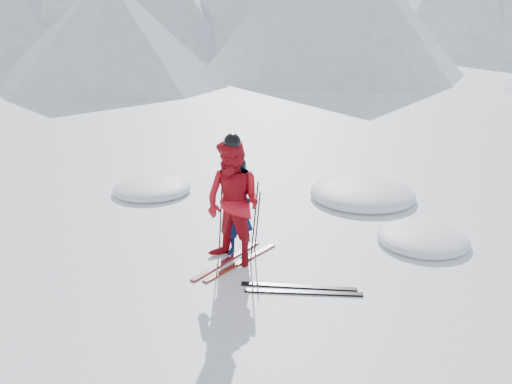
# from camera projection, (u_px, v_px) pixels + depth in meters

# --- Properties ---
(ground) EXTENTS (160.00, 160.00, 0.00)m
(ground) POSITION_uv_depth(u_px,v_px,m) (344.00, 280.00, 8.18)
(ground) COLOR white
(ground) RESTS_ON ground
(skier_blue) EXTENTS (0.66, 0.52, 1.59)m
(skier_blue) POSITION_uv_depth(u_px,v_px,m) (238.00, 210.00, 8.73)
(skier_blue) COLOR #0E1D54
(skier_blue) RESTS_ON ground
(skier_red) EXTENTS (1.19, 1.07, 2.01)m
(skier_red) POSITION_uv_depth(u_px,v_px,m) (233.00, 204.00, 8.42)
(skier_red) COLOR #AE0D1A
(skier_red) RESTS_ON ground
(pole_blue_left) EXTENTS (0.11, 0.08, 1.06)m
(pole_blue_left) POSITION_uv_depth(u_px,v_px,m) (224.00, 220.00, 9.03)
(pole_blue_left) COLOR black
(pole_blue_left) RESTS_ON ground
(pole_blue_right) EXTENTS (0.11, 0.07, 1.06)m
(pole_blue_right) POSITION_uv_depth(u_px,v_px,m) (257.00, 222.00, 8.98)
(pole_blue_right) COLOR black
(pole_blue_right) RESTS_ON ground
(pole_red_left) EXTENTS (0.13, 0.10, 1.34)m
(pole_red_left) POSITION_uv_depth(u_px,v_px,m) (221.00, 216.00, 8.83)
(pole_red_left) COLOR black
(pole_red_left) RESTS_ON ground
(pole_red_right) EXTENTS (0.13, 0.09, 1.34)m
(pole_red_right) POSITION_uv_depth(u_px,v_px,m) (254.00, 222.00, 8.59)
(pole_red_right) COLOR black
(pole_red_right) RESTS_ON ground
(ski_worn_left) EXTENTS (0.65, 1.63, 0.03)m
(ski_worn_left) POSITION_uv_depth(u_px,v_px,m) (227.00, 260.00, 8.77)
(ski_worn_left) COLOR black
(ski_worn_left) RESTS_ON ground
(ski_worn_right) EXTENTS (0.76, 1.60, 0.03)m
(ski_worn_right) POSITION_uv_depth(u_px,v_px,m) (241.00, 262.00, 8.71)
(ski_worn_right) COLOR black
(ski_worn_right) RESTS_ON ground
(ski_loose_a) EXTENTS (1.69, 0.36, 0.03)m
(ski_loose_a) POSITION_uv_depth(u_px,v_px,m) (299.00, 287.00, 7.95)
(ski_loose_a) COLOR black
(ski_loose_a) RESTS_ON ground
(ski_loose_b) EXTENTS (1.69, 0.41, 0.03)m
(ski_loose_b) POSITION_uv_depth(u_px,v_px,m) (304.00, 292.00, 7.79)
(ski_loose_b) COLOR black
(ski_loose_b) RESTS_ON ground
(snow_lumps) EXTENTS (9.22, 6.83, 0.50)m
(snow_lumps) POSITION_uv_depth(u_px,v_px,m) (332.00, 213.00, 10.83)
(snow_lumps) COLOR white
(snow_lumps) RESTS_ON ground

